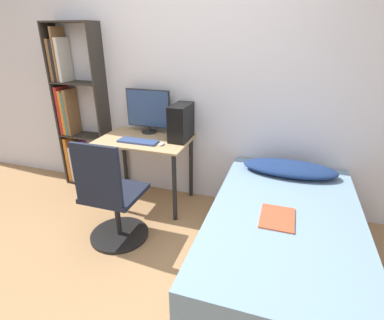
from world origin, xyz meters
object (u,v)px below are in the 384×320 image
at_px(bookshelf, 74,114).
at_px(bed, 281,243).
at_px(office_chair, 112,204).
at_px(monitor, 148,110).
at_px(pc_tower, 181,122).
at_px(keyboard, 138,141).

bearing_deg(bookshelf, bed, -18.85).
height_order(bookshelf, office_chair, bookshelf).
height_order(monitor, pc_tower, monitor).
xyz_separation_m(office_chair, monitor, (-0.07, 0.95, 0.62)).
distance_m(bed, pc_tower, 1.50).
bearing_deg(bookshelf, keyboard, -17.27).
bearing_deg(office_chair, bookshelf, 138.18).
height_order(bed, pc_tower, pc_tower).
distance_m(bookshelf, keyboard, 1.05).
distance_m(bed, monitor, 1.90).
height_order(office_chair, bed, office_chair).
bearing_deg(office_chair, pc_tower, 67.81).
height_order(bookshelf, monitor, bookshelf).
xyz_separation_m(bed, pc_tower, (-1.10, 0.77, 0.66)).
xyz_separation_m(bookshelf, bed, (2.48, -0.85, -0.62)).
bearing_deg(pc_tower, keyboard, -148.62).
relative_size(bookshelf, office_chair, 1.89).
xyz_separation_m(bookshelf, monitor, (0.96, 0.02, 0.11)).
bearing_deg(monitor, office_chair, -85.80).
xyz_separation_m(bookshelf, keyboard, (0.99, -0.31, -0.13)).
height_order(bookshelf, pc_tower, bookshelf).
bearing_deg(bed, bookshelf, 161.15).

